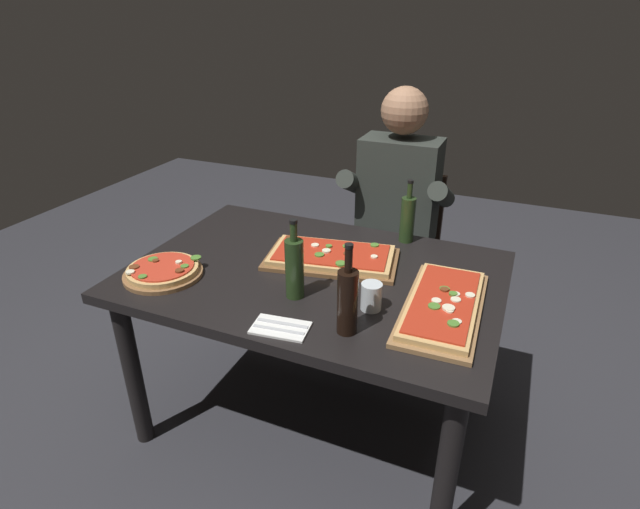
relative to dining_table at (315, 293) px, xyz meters
The scene contains 12 objects.
ground_plane 0.64m from the dining_table, ahead, with size 6.40×6.40×0.00m, color #2D2D33.
dining_table is the anchor object (origin of this frame).
pizza_rectangular_front 0.16m from the dining_table, 75.43° to the left, with size 0.56×0.37×0.05m.
pizza_rectangular_left 0.52m from the dining_table, ahead, with size 0.27×0.55×0.05m.
pizza_round_far 0.59m from the dining_table, 153.45° to the right, with size 0.30×0.30×0.05m.
wine_bottle_dark 0.28m from the dining_table, 87.62° to the right, with size 0.07×0.07×0.29m.
oil_bottle_amber 0.52m from the dining_table, 58.56° to the left, with size 0.06×0.06×0.28m.
vinegar_bottle_green 0.46m from the dining_table, 52.09° to the right, with size 0.06×0.06×0.30m.
tumbler_near_camera 0.35m from the dining_table, 30.67° to the right, with size 0.07×0.07×0.10m.
napkin_cutlery_set 0.41m from the dining_table, 82.37° to the right, with size 0.19×0.13×0.01m.
diner_chair 0.88m from the dining_table, 82.42° to the left, with size 0.44×0.44×0.87m.
seated_diner 0.75m from the dining_table, 81.20° to the left, with size 0.53×0.41×1.33m.
Camera 1 is at (0.68, -1.55, 1.67)m, focal length 28.16 mm.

